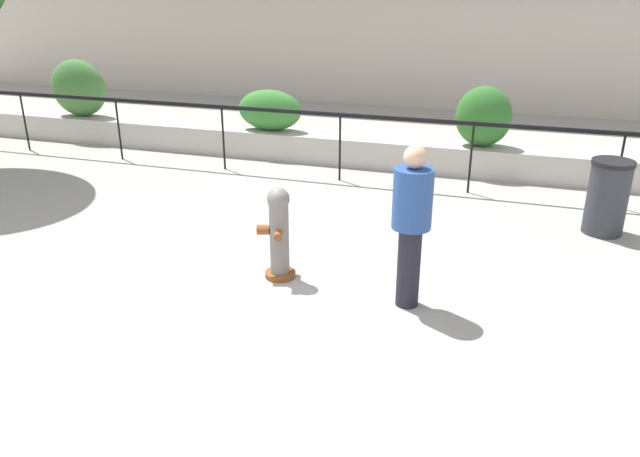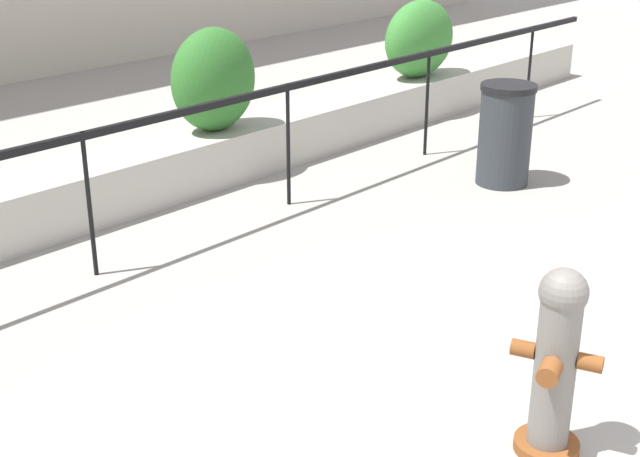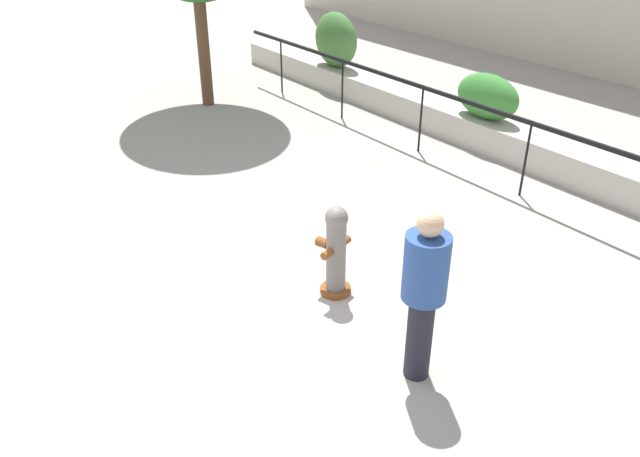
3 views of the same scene
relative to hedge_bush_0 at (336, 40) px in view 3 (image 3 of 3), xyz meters
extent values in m
plane|color=#9E9991|center=(5.93, -6.00, -1.08)|extent=(120.00, 120.00, 0.00)
cube|color=#B7B2A8|center=(5.93, 0.00, -0.83)|extent=(18.00, 0.70, 0.50)
cube|color=black|center=(5.93, -1.10, 0.04)|extent=(15.00, 0.05, 0.06)
cylinder|color=black|center=(-0.49, -1.10, -0.50)|extent=(0.04, 0.04, 1.15)
cylinder|color=black|center=(1.65, -1.10, -0.50)|extent=(0.04, 0.04, 1.15)
cylinder|color=black|center=(3.79, -1.10, -0.50)|extent=(0.04, 0.04, 1.15)
cylinder|color=black|center=(5.93, -1.10, -0.50)|extent=(0.04, 0.04, 1.15)
ellipsoid|color=#427538|center=(0.00, 0.00, 0.00)|extent=(1.26, 0.60, 1.15)
ellipsoid|color=#387F33|center=(4.24, 0.00, -0.20)|extent=(1.24, 0.58, 0.76)
cylinder|color=brown|center=(6.29, -4.82, -1.05)|extent=(0.44, 0.44, 0.06)
cylinder|color=slate|center=(6.29, -4.82, -0.59)|extent=(0.28, 0.28, 0.85)
sphere|color=slate|center=(6.29, -4.82, -0.12)|extent=(0.25, 0.25, 0.25)
cylinder|color=brown|center=(6.12, -4.88, -0.49)|extent=(0.17, 0.15, 0.11)
cylinder|color=brown|center=(6.24, -4.66, -0.49)|extent=(0.12, 0.15, 0.09)
cylinder|color=brown|center=(6.35, -4.99, -0.49)|extent=(0.12, 0.15, 0.09)
cylinder|color=brown|center=(-0.69, -2.81, 0.11)|extent=(0.24, 0.24, 2.37)
cylinder|color=black|center=(7.81, -5.02, -0.64)|extent=(0.27, 0.27, 0.88)
cylinder|color=#26478C|center=(7.81, -5.02, 0.11)|extent=(0.45, 0.45, 0.62)
sphere|color=#D6AD89|center=(7.81, -5.02, 0.54)|extent=(0.23, 0.23, 0.23)
camera|label=1|loc=(8.70, -10.86, 2.17)|focal=35.00mm
camera|label=2|loc=(2.49, -6.66, 1.86)|focal=50.00mm
camera|label=3|loc=(10.89, -8.41, 3.01)|focal=35.00mm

